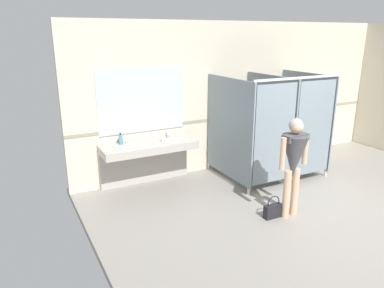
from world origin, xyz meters
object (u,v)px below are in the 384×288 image
at_px(paper_cup, 163,139).
at_px(soap_dispenser, 121,139).
at_px(handbag, 273,210).
at_px(person_standing, 294,157).

bearing_deg(paper_cup, soap_dispenser, 163.43).
bearing_deg(handbag, person_standing, -13.11).
height_order(person_standing, paper_cup, person_standing).
bearing_deg(person_standing, handbag, 166.89).
bearing_deg(paper_cup, person_standing, -58.35).
xyz_separation_m(person_standing, handbag, (-0.27, 0.06, -0.85)).
bearing_deg(soap_dispenser, paper_cup, -16.57).
distance_m(handbag, paper_cup, 2.32).
distance_m(person_standing, handbag, 0.90).
relative_size(person_standing, paper_cup, 15.46).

